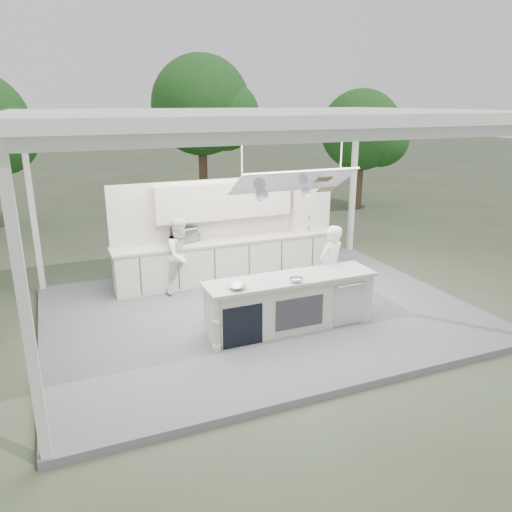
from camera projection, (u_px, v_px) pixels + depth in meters
name	position (u px, v px, depth m)	size (l,w,h in m)	color
ground	(260.00, 316.00, 9.75)	(90.00, 90.00, 0.00)	#455238
stage_deck	(260.00, 313.00, 9.73)	(8.00, 6.00, 0.12)	#5B5A5F
tent	(261.00, 119.00, 8.63)	(8.20, 6.20, 3.86)	white
demo_island	(290.00, 303.00, 8.83)	(3.10, 0.79, 0.95)	beige
back_counter	(227.00, 259.00, 11.24)	(5.08, 0.72, 0.95)	beige
back_wall_unit	(242.00, 213.00, 11.30)	(5.05, 0.48, 2.25)	beige
tree_cluster	(146.00, 123.00, 17.32)	(19.55, 9.40, 5.85)	brown
head_chef	(331.00, 268.00, 9.56)	(0.61, 0.40, 1.67)	white
sous_chef	(181.00, 255.00, 10.42)	(0.79, 0.61, 1.62)	white
toaster_oven	(185.00, 234.00, 10.88)	(0.56, 0.38, 0.31)	silver
bowl_large	(237.00, 287.00, 8.15)	(0.29, 0.29, 0.07)	silver
bowl_small	(296.00, 280.00, 8.47)	(0.23, 0.23, 0.07)	silver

